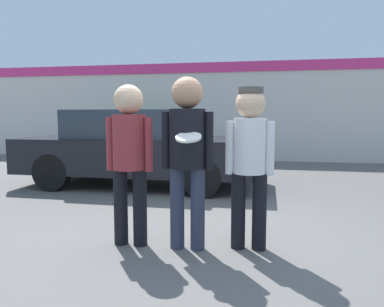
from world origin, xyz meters
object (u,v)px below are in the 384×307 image
at_px(parked_car_near, 139,147).
at_px(shrub, 134,136).
at_px(person_middle_with_frisbee, 187,146).
at_px(person_right, 250,153).
at_px(person_left, 129,150).

relative_size(parked_car_near, shrub, 3.01).
xyz_separation_m(person_middle_with_frisbee, parked_car_near, (-1.72, 3.32, -0.33)).
bearing_deg(person_right, person_left, -174.12).
xyz_separation_m(person_left, shrub, (-2.52, 6.95, -0.28)).
height_order(person_middle_with_frisbee, shrub, person_middle_with_frisbee).
xyz_separation_m(person_left, parked_car_near, (-1.08, 3.32, -0.27)).
bearing_deg(parked_car_near, person_right, -53.61).
bearing_deg(person_middle_with_frisbee, person_right, 11.52).
distance_m(person_left, parked_car_near, 3.50).
height_order(person_left, person_middle_with_frisbee, person_middle_with_frisbee).
distance_m(person_left, person_middle_with_frisbee, 0.64).
height_order(person_left, person_right, person_left).
height_order(person_left, parked_car_near, person_left).
bearing_deg(person_left, parked_car_near, 108.09).
bearing_deg(person_right, shrub, 119.02).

